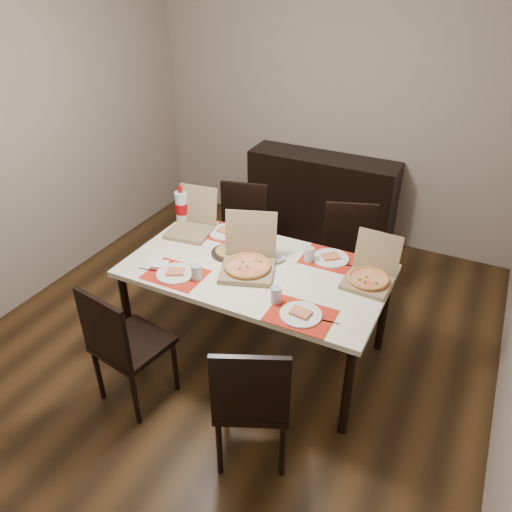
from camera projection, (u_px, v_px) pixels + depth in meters
name	position (u px, v px, depth m)	size (l,w,h in m)	color
ground	(241.00, 334.00, 4.04)	(3.80, 4.00, 0.02)	#3E2813
room_walls	(266.00, 104.00, 3.45)	(3.84, 4.02, 2.62)	gray
sideboard	(321.00, 198.00, 5.15)	(1.50, 0.40, 0.90)	black
dining_table	(256.00, 276.00, 3.51)	(1.80, 1.00, 0.75)	#F1E8CA
chair_near_left	(123.00, 343.00, 3.17)	(0.48, 0.48, 0.93)	black
chair_near_right	(251.00, 398.00, 2.78)	(0.56, 0.56, 0.93)	black
chair_far_left	(242.00, 232.00, 4.41)	(0.51, 0.51, 0.93)	black
chair_far_right	(348.00, 256.00, 4.07)	(0.53, 0.53, 0.93)	black
setting_near_left	(179.00, 272.00, 3.39)	(0.48, 0.30, 0.11)	red
setting_near_right	(294.00, 309.00, 3.05)	(0.46, 0.30, 0.11)	red
setting_far_left	(227.00, 232.00, 3.88)	(0.50, 0.30, 0.11)	red
setting_far_right	(325.00, 257.00, 3.56)	(0.46, 0.30, 0.11)	red
napkin_loose	(265.00, 270.00, 3.44)	(0.12, 0.11, 0.02)	white
pizza_box_center	(248.00, 262.00, 3.44)	(0.47, 0.50, 0.36)	olive
pizza_box_right	(370.00, 275.00, 3.31)	(0.32, 0.35, 0.31)	olive
pizza_box_left	(192.00, 224.00, 3.91)	(0.36, 0.40, 0.32)	olive
faina_plate	(229.00, 252.00, 3.64)	(0.26, 0.26, 0.03)	black
dip_bowl	(277.00, 259.00, 3.55)	(0.11, 0.11, 0.03)	white
soda_bottle	(182.00, 207.00, 4.00)	(0.11, 0.11, 0.31)	silver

